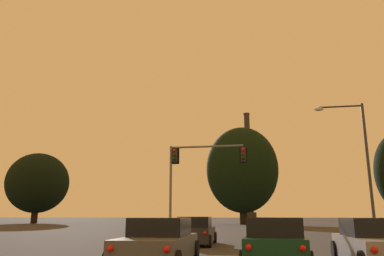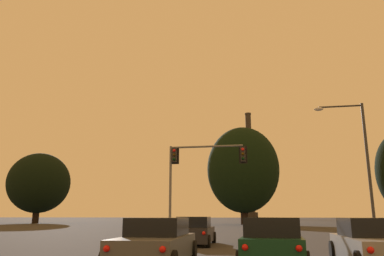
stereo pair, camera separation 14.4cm
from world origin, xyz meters
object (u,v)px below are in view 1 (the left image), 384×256
sedan_left_lane_second (159,243)px  traffic_light_overhead_left (195,166)px  smokestack (249,176)px  street_lamp (359,154)px  hatchback_left_lane_front (196,232)px  sedan_right_lane_second (377,244)px  hatchback_center_lane_second (276,243)px

sedan_left_lane_second → traffic_light_overhead_left: (-1.22, 14.55, 4.26)m
traffic_light_overhead_left → smokestack: size_ratio=0.13×
street_lamp → hatchback_left_lane_front: bearing=-146.3°
sedan_right_lane_second → street_lamp: size_ratio=0.51×
hatchback_center_lane_second → street_lamp: 16.77m
street_lamp → smokestack: 144.19m
hatchback_center_lane_second → smokestack: (-3.85, 157.85, 18.17)m
traffic_light_overhead_left → street_lamp: 11.31m
sedan_left_lane_second → smokestack: smokestack is taller
hatchback_left_lane_front → hatchback_center_lane_second: (3.73, -7.81, 0.00)m
street_lamp → sedan_right_lane_second: bearing=-103.8°
hatchback_left_lane_front → traffic_light_overhead_left: (-1.03, 6.27, 4.26)m
hatchback_center_lane_second → traffic_light_overhead_left: traffic_light_overhead_left is taller
sedan_left_lane_second → sedan_right_lane_second: size_ratio=1.01×
street_lamp → smokestack: bearing=94.1°
sedan_right_lane_second → hatchback_center_lane_second: size_ratio=1.13×
sedan_left_lane_second → sedan_right_lane_second: (6.52, 0.68, 0.00)m
traffic_light_overhead_left → sedan_left_lane_second: bearing=-85.2°
sedan_right_lane_second → smokestack: 158.83m
street_lamp → hatchback_center_lane_second: bearing=-114.0°
sedan_right_lane_second → traffic_light_overhead_left: size_ratio=0.73×
sedan_right_lane_second → hatchback_left_lane_front: (-6.71, 7.60, -0.00)m
hatchback_center_lane_second → sedan_right_lane_second: bearing=6.9°
hatchback_center_lane_second → smokestack: size_ratio=0.09×
smokestack → hatchback_center_lane_second: bearing=-88.6°
sedan_left_lane_second → hatchback_center_lane_second: 3.57m
traffic_light_overhead_left → sedan_right_lane_second: bearing=-60.8°
sedan_right_lane_second → hatchback_left_lane_front: bearing=132.0°
hatchback_left_lane_front → sedan_right_lane_second: bearing=-50.4°
sedan_right_lane_second → traffic_light_overhead_left: traffic_light_overhead_left is taller
sedan_right_lane_second → hatchback_left_lane_front: hatchback_left_lane_front is taller
sedan_left_lane_second → smokestack: bearing=88.4°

